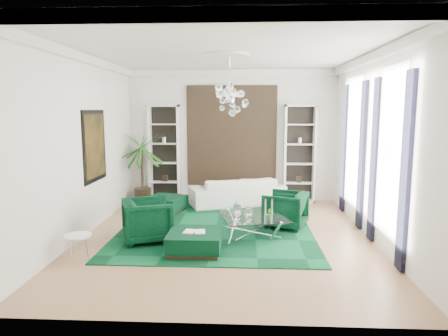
# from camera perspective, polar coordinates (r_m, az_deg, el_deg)

# --- Properties ---
(floor) EXTENTS (6.00, 7.00, 0.02)m
(floor) POSITION_cam_1_polar(r_m,az_deg,el_deg) (8.57, 0.33, -9.78)
(floor) COLOR #A97F59
(floor) RESTS_ON ground
(ceiling) EXTENTS (6.00, 7.00, 0.02)m
(ceiling) POSITION_cam_1_polar(r_m,az_deg,el_deg) (8.23, 0.36, 16.42)
(ceiling) COLOR white
(ceiling) RESTS_ON ground
(wall_back) EXTENTS (6.00, 0.02, 3.80)m
(wall_back) POSITION_cam_1_polar(r_m,az_deg,el_deg) (11.68, 1.11, 4.61)
(wall_back) COLOR white
(wall_back) RESTS_ON ground
(wall_front) EXTENTS (6.00, 0.02, 3.80)m
(wall_front) POSITION_cam_1_polar(r_m,az_deg,el_deg) (4.70, -1.54, -0.82)
(wall_front) COLOR white
(wall_front) RESTS_ON ground
(wall_left) EXTENTS (0.02, 7.00, 3.80)m
(wall_left) POSITION_cam_1_polar(r_m,az_deg,el_deg) (8.84, -19.57, 2.97)
(wall_left) COLOR white
(wall_left) RESTS_ON ground
(wall_right) EXTENTS (0.02, 7.00, 3.80)m
(wall_right) POSITION_cam_1_polar(r_m,az_deg,el_deg) (8.59, 20.86, 2.76)
(wall_right) COLOR white
(wall_right) RESTS_ON ground
(crown_molding) EXTENTS (6.00, 7.00, 0.18)m
(crown_molding) POSITION_cam_1_polar(r_m,az_deg,el_deg) (8.21, 0.36, 15.66)
(crown_molding) COLOR white
(crown_molding) RESTS_ON ceiling
(ceiling_medallion) EXTENTS (0.90, 0.90, 0.05)m
(ceiling_medallion) POSITION_cam_1_polar(r_m,az_deg,el_deg) (8.52, 0.45, 15.87)
(ceiling_medallion) COLOR white
(ceiling_medallion) RESTS_ON ceiling
(tapestry) EXTENTS (2.50, 0.06, 2.80)m
(tapestry) POSITION_cam_1_polar(r_m,az_deg,el_deg) (11.63, 1.10, 4.60)
(tapestry) COLOR black
(tapestry) RESTS_ON wall_back
(shelving_left) EXTENTS (0.90, 0.38, 2.80)m
(shelving_left) POSITION_cam_1_polar(r_m,az_deg,el_deg) (11.74, -8.49, 2.10)
(shelving_left) COLOR white
(shelving_left) RESTS_ON floor
(shelving_right) EXTENTS (0.90, 0.38, 2.80)m
(shelving_right) POSITION_cam_1_polar(r_m,az_deg,el_deg) (11.62, 10.73, 1.98)
(shelving_right) COLOR white
(shelving_right) RESTS_ON floor
(painting) EXTENTS (0.04, 1.30, 1.60)m
(painting) POSITION_cam_1_polar(r_m,az_deg,el_deg) (9.38, -17.95, 3.02)
(painting) COLOR black
(painting) RESTS_ON wall_left
(window_near) EXTENTS (0.03, 1.10, 2.90)m
(window_near) POSITION_cam_1_polar(r_m,az_deg,el_deg) (7.74, 22.75, 2.11)
(window_near) COLOR white
(window_near) RESTS_ON wall_right
(curtain_near_a) EXTENTS (0.07, 0.30, 3.25)m
(curtain_near_a) POSITION_cam_1_polar(r_m,az_deg,el_deg) (7.03, 24.51, -0.60)
(curtain_near_a) COLOR black
(curtain_near_a) RESTS_ON floor
(curtain_near_b) EXTENTS (0.07, 0.30, 3.25)m
(curtain_near_b) POSITION_cam_1_polar(r_m,az_deg,el_deg) (8.49, 20.67, 1.01)
(curtain_near_b) COLOR black
(curtain_near_b) RESTS_ON floor
(window_far) EXTENTS (0.03, 1.10, 2.90)m
(window_far) POSITION_cam_1_polar(r_m,az_deg,el_deg) (10.02, 18.13, 3.60)
(window_far) COLOR white
(window_far) RESTS_ON wall_right
(curtain_far_a) EXTENTS (0.07, 0.30, 3.25)m
(curtain_far_a) POSITION_cam_1_polar(r_m,az_deg,el_deg) (9.28, 19.10, 1.67)
(curtain_far_a) COLOR black
(curtain_far_a) RESTS_ON floor
(curtain_far_b) EXTENTS (0.07, 0.30, 3.25)m
(curtain_far_b) POSITION_cam_1_polar(r_m,az_deg,el_deg) (10.78, 16.81, 2.63)
(curtain_far_b) COLOR black
(curtain_far_b) RESTS_ON floor
(rug) EXTENTS (4.20, 5.00, 0.02)m
(rug) POSITION_cam_1_polar(r_m,az_deg,el_deg) (9.31, -1.06, -8.17)
(rug) COLOR black
(rug) RESTS_ON floor
(sofa) EXTENTS (2.82, 1.86, 0.77)m
(sofa) POSITION_cam_1_polar(r_m,az_deg,el_deg) (11.25, 1.87, -3.33)
(sofa) COLOR white
(sofa) RESTS_ON floor
(armchair_left) EXTENTS (1.22, 1.20, 0.87)m
(armchair_left) POSITION_cam_1_polar(r_m,az_deg,el_deg) (8.30, -10.86, -7.33)
(armchair_left) COLOR black
(armchair_left) RESTS_ON floor
(armchair_right) EXTENTS (1.15, 1.14, 0.82)m
(armchair_right) POSITION_cam_1_polar(r_m,az_deg,el_deg) (9.19, 8.73, -5.91)
(armchair_right) COLOR black
(armchair_right) RESTS_ON floor
(coffee_table) EXTENTS (1.55, 1.55, 0.44)m
(coffee_table) POSITION_cam_1_polar(r_m,az_deg,el_deg) (8.52, 4.14, -8.26)
(coffee_table) COLOR white
(coffee_table) RESTS_ON floor
(ottoman_side) EXTENTS (1.12, 1.12, 0.40)m
(ottoman_side) POSITION_cam_1_polar(r_m,az_deg,el_deg) (10.61, -8.30, -5.14)
(ottoman_side) COLOR black
(ottoman_side) RESTS_ON floor
(ottoman_front) EXTENTS (0.99, 0.99, 0.39)m
(ottoman_front) POSITION_cam_1_polar(r_m,az_deg,el_deg) (7.61, -4.20, -10.51)
(ottoman_front) COLOR black
(ottoman_front) RESTS_ON floor
(book) EXTENTS (0.41, 0.27, 0.03)m
(book) POSITION_cam_1_polar(r_m,az_deg,el_deg) (7.54, -4.21, -9.00)
(book) COLOR white
(book) RESTS_ON ottoman_front
(side_table) EXTENTS (0.48, 0.48, 0.45)m
(side_table) POSITION_cam_1_polar(r_m,az_deg,el_deg) (7.64, -20.05, -10.69)
(side_table) COLOR white
(side_table) RESTS_ON floor
(palm) EXTENTS (1.85, 1.85, 2.62)m
(palm) POSITION_cam_1_polar(r_m,az_deg,el_deg) (11.53, -11.66, 1.45)
(palm) COLOR #2A6521
(palm) RESTS_ON floor
(chandelier) EXTENTS (0.95, 0.95, 0.75)m
(chandelier) POSITION_cam_1_polar(r_m,az_deg,el_deg) (8.33, 0.83, 9.69)
(chandelier) COLOR white
(chandelier) RESTS_ON ceiling
(table_plant) EXTENTS (0.15, 0.13, 0.24)m
(table_plant) POSITION_cam_1_polar(r_m,az_deg,el_deg) (8.19, 6.47, -6.49)
(table_plant) COLOR #2A6521
(table_plant) RESTS_ON coffee_table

